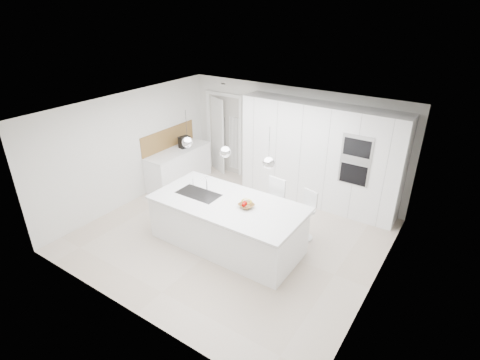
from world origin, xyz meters
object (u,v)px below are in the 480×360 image
Objects in this scene: fruit_bowl at (246,206)px; bar_stool_left at (273,208)px; bar_stool_right at (306,217)px; island_base at (227,225)px; espresso_machine at (184,142)px.

bar_stool_left is at bearing 77.95° from fruit_bowl.
fruit_bowl is 0.27× the size of bar_stool_right.
bar_stool_left reaches higher than island_base.
bar_stool_left is (3.07, -0.95, -0.46)m from espresso_machine.
bar_stool_left reaches higher than bar_stool_right.
bar_stool_right reaches higher than island_base.
island_base is 0.64m from fruit_bowl.
island_base is at bearing -124.61° from bar_stool_right.
fruit_bowl is 0.80m from bar_stool_left.
island_base is 2.40× the size of bar_stool_left.
bar_stool_right is at bearing 25.85° from bar_stool_left.
bar_stool_left is at bearing 55.56° from island_base.
fruit_bowl is 0.23× the size of bar_stool_left.
island_base is at bearing -23.55° from espresso_machine.
espresso_machine is 3.24m from bar_stool_left.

